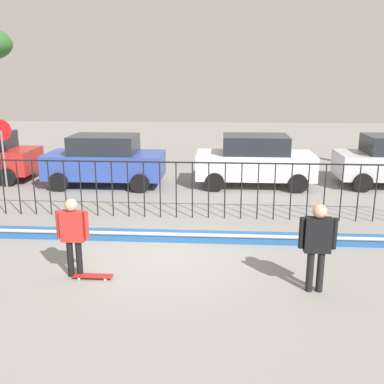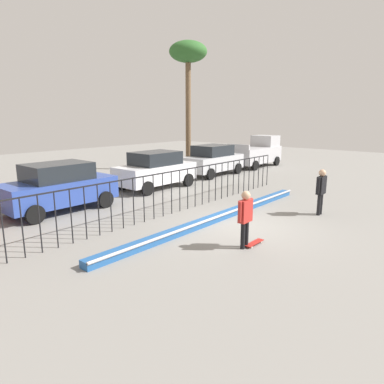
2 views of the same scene
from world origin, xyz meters
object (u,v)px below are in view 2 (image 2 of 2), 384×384
at_px(parked_car_blue, 59,187).
at_px(palm_tree_tall, 188,58).
at_px(skateboarder, 245,214).
at_px(skateboard, 254,243).
at_px(parked_car_silver, 213,160).
at_px(parked_car_white, 156,170).
at_px(camera_operator, 321,188).
at_px(pickup_truck, 257,152).

bearing_deg(parked_car_blue, palm_tree_tall, 19.38).
distance_m(skateboarder, skateboard, 1.02).
bearing_deg(parked_car_silver, parked_car_white, -177.64).
relative_size(skateboarder, parked_car_white, 0.39).
xyz_separation_m(skateboarder, camera_operator, (4.78, -0.34, 0.05)).
bearing_deg(parked_car_silver, skateboard, -137.80).
xyz_separation_m(skateboarder, parked_car_white, (4.20, 8.03, -0.02)).
xyz_separation_m(camera_operator, parked_car_silver, (4.66, 8.65, -0.07)).
xyz_separation_m(skateboarder, pickup_truck, (14.72, 8.20, 0.04)).
bearing_deg(parked_car_blue, parked_car_silver, 6.67).
bearing_deg(parked_car_silver, parked_car_blue, -177.38).
bearing_deg(parked_car_blue, camera_operator, -49.32).
xyz_separation_m(parked_car_blue, pickup_truck, (16.06, 0.51, 0.06)).
height_order(camera_operator, parked_car_blue, parked_car_blue).
xyz_separation_m(skateboarder, skateboard, (0.39, -0.10, -0.93)).
distance_m(skateboarder, camera_operator, 4.79).
xyz_separation_m(pickup_truck, palm_tree_tall, (-4.55, 2.80, 6.38)).
xyz_separation_m(parked_car_blue, parked_car_silver, (10.79, 0.63, 0.00)).
height_order(skateboarder, camera_operator, camera_operator).
distance_m(parked_car_blue, parked_car_white, 5.56).
xyz_separation_m(skateboard, parked_car_silver, (9.05, 8.41, 0.91)).
bearing_deg(camera_operator, parked_car_white, -70.98).
relative_size(parked_car_silver, palm_tree_tall, 0.50).
distance_m(skateboard, palm_tree_tall, 16.52).
height_order(parked_car_blue, parked_car_silver, same).
bearing_deg(parked_car_silver, palm_tree_tall, 74.09).
height_order(camera_operator, palm_tree_tall, palm_tree_tall).
distance_m(parked_car_silver, palm_tree_tall, 7.02).
relative_size(parked_car_blue, pickup_truck, 0.91).
distance_m(skateboarder, pickup_truck, 16.85).
bearing_deg(skateboard, palm_tree_tall, 32.43).
bearing_deg(skateboarder, pickup_truck, 40.01).
bearing_deg(palm_tree_tall, pickup_truck, -31.59).
bearing_deg(skateboarder, parked_car_silver, 52.25).
distance_m(camera_operator, pickup_truck, 13.10).
xyz_separation_m(skateboarder, parked_car_silver, (9.44, 8.32, -0.02)).
relative_size(skateboarder, parked_car_silver, 0.39).
height_order(parked_car_white, parked_car_silver, same).
bearing_deg(skateboard, camera_operator, -19.31).
bearing_deg(parked_car_white, parked_car_silver, 4.09).
bearing_deg(parked_car_silver, camera_operator, -119.03).
xyz_separation_m(skateboarder, palm_tree_tall, (10.17, 11.00, 6.42)).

